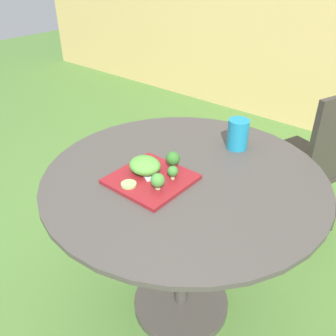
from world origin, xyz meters
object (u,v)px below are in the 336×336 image
at_px(patio_chair, 316,155).
at_px(drinking_glass, 238,136).
at_px(salad_plate, 151,179).
at_px(fork, 144,172).

distance_m(patio_chair, drinking_glass, 0.64).
xyz_separation_m(salad_plate, fork, (-0.04, 0.01, 0.01)).
height_order(salad_plate, drinking_glass, drinking_glass).
xyz_separation_m(patio_chair, drinking_glass, (-0.17, -0.55, 0.27)).
bearing_deg(patio_chair, salad_plate, -106.09).
relative_size(patio_chair, fork, 6.19).
relative_size(patio_chair, drinking_glass, 7.23).
bearing_deg(fork, drinking_glass, 70.20).
relative_size(salad_plate, fork, 1.81).
bearing_deg(drinking_glass, salad_plate, -104.17).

